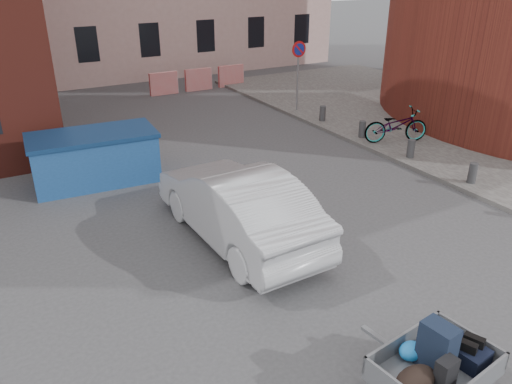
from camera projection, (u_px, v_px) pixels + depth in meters
ground at (313, 271)px, 9.67m from camera, size 120.00×120.00×0.00m
sidewalk at (481, 133)px, 17.30m from camera, size 9.00×24.00×0.12m
no_parking_sign at (298, 61)px, 19.01m from camera, size 0.60×0.09×2.65m
bollards at (411, 148)px, 14.89m from camera, size 0.22×9.02×0.55m
barriers at (199, 79)px, 23.19m from camera, size 4.70×0.18×1.00m
trailer at (435, 365)px, 6.57m from camera, size 1.72×1.89×1.20m
dumpster at (95, 157)px, 13.36m from camera, size 3.39×1.93×1.37m
silver_car at (237, 205)px, 10.51m from camera, size 1.84×4.91×1.60m
bicycle at (396, 125)px, 16.07m from camera, size 2.22×1.43×1.10m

